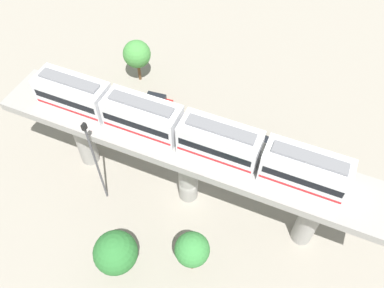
# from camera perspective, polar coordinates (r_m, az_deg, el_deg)

# --- Properties ---
(ground_plane) EXTENTS (120.00, 120.00, 0.00)m
(ground_plane) POSITION_cam_1_polar(r_m,az_deg,el_deg) (40.25, -0.53, -7.40)
(ground_plane) COLOR gray
(viaduct) EXTENTS (5.20, 35.80, 8.57)m
(viaduct) POSITION_cam_1_polar(r_m,az_deg,el_deg) (34.71, -0.61, -1.83)
(viaduct) COLOR #999691
(viaduct) RESTS_ON ground
(train) EXTENTS (2.64, 27.45, 3.24)m
(train) POSITION_cam_1_polar(r_m,az_deg,el_deg) (32.15, -1.75, 2.21)
(train) COLOR silver
(train) RESTS_ON viaduct
(parked_car_blue) EXTENTS (2.16, 4.34, 1.76)m
(parked_car_blue) POSITION_cam_1_polar(r_m,az_deg,el_deg) (43.50, 1.06, 0.80)
(parked_car_blue) COLOR #284CB7
(parked_car_blue) RESTS_ON ground
(parked_car_black) EXTENTS (2.57, 4.47, 1.76)m
(parked_car_black) POSITION_cam_1_polar(r_m,az_deg,el_deg) (43.59, 9.71, -0.09)
(parked_car_black) COLOR black
(parked_car_black) RESTS_ON ground
(parked_car_red) EXTENTS (2.21, 4.36, 1.76)m
(parked_car_red) POSITION_cam_1_polar(r_m,az_deg,el_deg) (47.35, -5.47, 5.98)
(parked_car_red) COLOR red
(parked_car_red) RESTS_ON ground
(tree_near_viaduct) EXTENTS (3.40, 3.40, 5.76)m
(tree_near_viaduct) POSITION_cam_1_polar(r_m,az_deg,el_deg) (49.11, -8.07, 12.89)
(tree_near_viaduct) COLOR brown
(tree_near_viaduct) RESTS_ON ground
(tree_mid_lot) EXTENTS (2.97, 2.97, 5.40)m
(tree_mid_lot) POSITION_cam_1_polar(r_m,az_deg,el_deg) (33.37, 0.02, -15.20)
(tree_mid_lot) COLOR brown
(tree_mid_lot) RESTS_ON ground
(tree_far_corner) EXTENTS (3.74, 3.74, 5.51)m
(tree_far_corner) POSITION_cam_1_polar(r_m,az_deg,el_deg) (34.14, -11.11, -15.33)
(tree_far_corner) COLOR brown
(tree_far_corner) RESTS_ON ground
(signal_post) EXTENTS (0.44, 0.28, 11.17)m
(signal_post) POSITION_cam_1_polar(r_m,az_deg,el_deg) (36.09, -13.92, -2.44)
(signal_post) COLOR #4C4C51
(signal_post) RESTS_ON ground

